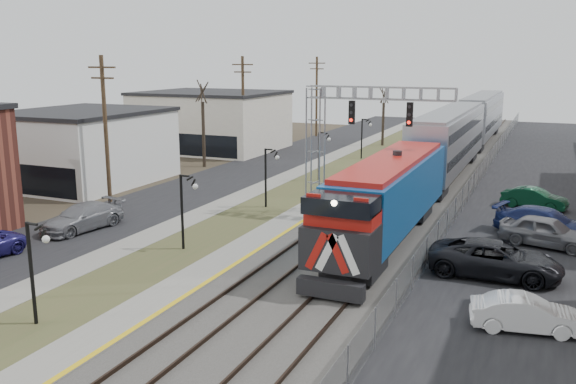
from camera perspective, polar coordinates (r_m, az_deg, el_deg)
The scene contains 21 objects.
street_west at distance 50.25m, azimuth -6.37°, elevation 1.12°, with size 7.00×120.00×0.04m, color black.
sidewalk at distance 48.21m, azimuth -1.72°, elevation 0.74°, with size 2.00×120.00×0.08m, color gray.
grass_median at distance 47.04m, azimuth 1.59°, elevation 0.43°, with size 4.00×120.00×0.06m, color #454C28.
platform at distance 46.01m, azimuth 5.06°, elevation 0.23°, with size 2.00×120.00×0.24m, color gray.
ballast_bed at distance 44.73m, azimuth 11.14°, elevation -0.33°, with size 8.00×120.00×0.20m, color #595651.
platform_edge at distance 45.72m, azimuth 6.11°, elevation 0.29°, with size 0.24×120.00×0.01m, color gold.
track_near at distance 45.15m, azimuth 8.67°, elevation 0.11°, with size 1.58×120.00×0.15m.
track_far at distance 44.42m, azimuth 13.04°, elevation -0.28°, with size 1.58×120.00×0.15m.
train at distance 55.70m, azimuth 15.47°, elevation 4.84°, with size 3.00×63.05×5.33m.
signal_gantry at distance 37.87m, azimuth 5.03°, elevation 6.00°, with size 9.00×1.07×8.15m.
lampposts at distance 32.08m, azimuth -9.60°, elevation -1.80°, with size 0.14×62.14×4.00m.
utility_poles at distance 43.08m, azimuth -16.68°, elevation 5.51°, with size 0.28×80.28×10.00m.
fence at distance 43.92m, azimuth 16.53°, elevation 0.09°, with size 0.04×120.00×1.60m, color gray.
buildings_west at distance 47.21m, azimuth -23.23°, elevation 3.15°, with size 14.00×67.00×7.00m.
bare_trees at distance 53.75m, azimuth -5.45°, elevation 4.78°, with size 12.30×42.30×5.95m.
car_lot_b at distance 24.21m, azimuth 21.39°, elevation -10.64°, with size 1.37×3.94×1.30m, color white.
car_lot_c at distance 29.38m, azimuth 18.82°, elevation -6.04°, with size 2.70×5.86×1.63m, color black.
car_lot_d at distance 36.76m, azimuth 22.97°, elevation -2.74°, with size 2.25×5.53×1.60m, color navy.
car_lot_e at distance 34.92m, azimuth 23.03°, elevation -3.49°, with size 1.91×4.75×1.62m, color slate.
car_lot_f at distance 43.50m, azimuth 22.06°, elevation -0.60°, with size 1.44×4.12×1.36m, color #0B3A22.
car_street_b at distance 37.25m, azimuth -18.70°, elevation -2.30°, with size 2.10×5.16×1.50m, color slate.
Camera 1 is at (13.11, -7.72, 9.77)m, focal length 38.00 mm.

